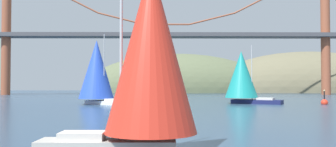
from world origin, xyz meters
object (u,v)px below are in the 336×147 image
channel_buoy (324,102)px  sailboat_blue_spinnaker (97,71)px  sailboat_teal_sail (242,76)px  sailboat_scarlet_sail (148,53)px

channel_buoy → sailboat_blue_spinnaker: bearing=178.1°
sailboat_teal_sail → sailboat_blue_spinnaker: sailboat_blue_spinnaker is taller
sailboat_teal_sail → sailboat_blue_spinnaker: size_ratio=0.91×
sailboat_teal_sail → sailboat_scarlet_sail: 47.94m
sailboat_blue_spinnaker → channel_buoy: 37.32m
sailboat_teal_sail → channel_buoy: (12.51, -3.58, -4.33)m
sailboat_blue_spinnaker → sailboat_teal_sail: bearing=5.5°
channel_buoy → sailboat_scarlet_sail: bearing=-122.1°
sailboat_scarlet_sail → channel_buoy: bearing=57.9°
sailboat_blue_spinnaker → channel_buoy: sailboat_blue_spinnaker is taller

